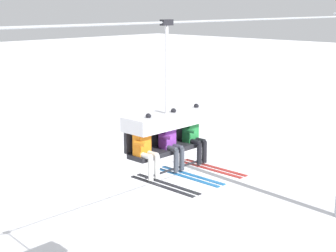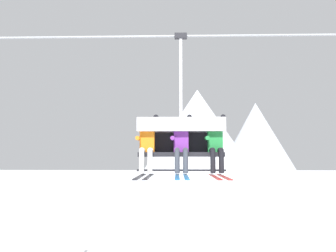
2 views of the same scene
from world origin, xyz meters
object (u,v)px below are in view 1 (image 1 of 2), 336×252
at_px(skier_orange, 146,147).
at_px(chairlift_chair, 164,125).
at_px(skier_green, 195,134).
at_px(skier_purple, 172,140).

bearing_deg(skier_orange, chairlift_chair, 16.09).
height_order(chairlift_chair, skier_green, chairlift_chair).
xyz_separation_m(chairlift_chair, skier_green, (0.75, -0.21, -0.29)).
relative_size(skier_purple, skier_green, 1.00).
height_order(skier_orange, skier_purple, same).
bearing_deg(chairlift_chair, skier_orange, -163.91).
bearing_deg(skier_green, skier_orange, 180.00).
xyz_separation_m(skier_orange, skier_purple, (0.74, 0.00, 0.00)).
distance_m(skier_orange, skier_purple, 0.74).
bearing_deg(skier_green, skier_purple, 180.00).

